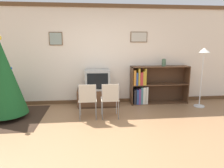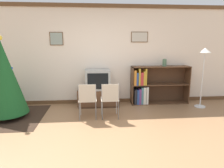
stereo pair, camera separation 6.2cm
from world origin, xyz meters
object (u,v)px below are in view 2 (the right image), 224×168
television (98,80)px  standing_lamp (204,62)px  christmas_tree (4,78)px  folding_chair_right (110,98)px  bookshelf (149,86)px  folding_chair_left (88,99)px  tv_console (98,97)px  vase (164,63)px

television → standing_lamp: 2.80m
christmas_tree → folding_chair_right: (2.34, -0.26, -0.45)m
bookshelf → standing_lamp: standing_lamp is taller
television → bookshelf: size_ratio=0.40×
christmas_tree → folding_chair_right: 2.40m
folding_chair_left → tv_console: bearing=75.3°
christmas_tree → standing_lamp: (4.82, 0.33, 0.28)m
folding_chair_left → vase: bearing=26.0°
tv_console → folding_chair_right: (0.25, -0.95, 0.24)m
folding_chair_right → standing_lamp: bearing=13.4°
tv_console → vase: (1.84, 0.07, 0.93)m
tv_console → standing_lamp: 2.92m
standing_lamp → tv_console: bearing=172.4°
folding_chair_left → television: bearing=75.2°
christmas_tree → bookshelf: 3.65m
tv_console → folding_chair_right: folding_chair_right is taller
folding_chair_right → vase: size_ratio=4.08×
christmas_tree → folding_chair_right: bearing=-6.4°
christmas_tree → vase: 4.01m
television → standing_lamp: standing_lamp is taller
folding_chair_left → bookshelf: 1.99m
tv_console → folding_chair_right: size_ratio=1.32×
television → standing_lamp: size_ratio=0.42×
tv_console → bookshelf: bookshelf is taller
folding_chair_right → vase: 2.01m
tv_console → folding_chair_left: folding_chair_left is taller
vase → christmas_tree: bearing=-169.1°
christmas_tree → bookshelf: (3.54, 0.78, -0.42)m
christmas_tree → tv_console: size_ratio=1.70×
folding_chair_left → vase: (2.09, 1.02, 0.69)m
christmas_tree → tv_console: bearing=18.3°
television → folding_chair_left: size_ratio=0.79×
vase → television: bearing=-177.9°
tv_console → bookshelf: 1.48m
bookshelf → vase: bearing=-2.7°
folding_chair_left → standing_lamp: size_ratio=0.52×
television → folding_chair_right: bearing=-75.2°
tv_console → bookshelf: (1.45, 0.08, 0.27)m
christmas_tree → television: christmas_tree is taller
tv_console → folding_chair_left: size_ratio=1.32×
folding_chair_right → folding_chair_left: bearing=180.0°
vase → folding_chair_left: bearing=-154.0°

